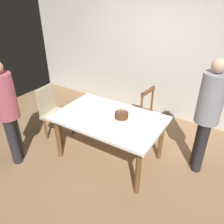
{
  "coord_description": "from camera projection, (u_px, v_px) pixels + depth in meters",
  "views": [
    {
      "loc": [
        1.49,
        -2.32,
        2.38
      ],
      "look_at": [
        0.05,
        0.0,
        0.85
      ],
      "focal_mm": 35.02,
      "sensor_mm": 36.0,
      "label": 1
    }
  ],
  "objects": [
    {
      "name": "fork_near_guest",
      "position": [
        121.0,
        130.0,
        2.9
      ],
      "size": [
        0.18,
        0.05,
        0.01
      ],
      "primitive_type": "cube",
      "rotation": [
        0.0,
        0.0,
        -0.22
      ],
      "color": "silver",
      "rests_on": "dining_table"
    },
    {
      "name": "plate_near_celebrant",
      "position": [
        76.0,
        115.0,
        3.23
      ],
      "size": [
        0.22,
        0.22,
        0.01
      ],
      "primitive_type": "cylinder",
      "color": "white",
      "rests_on": "dining_table"
    },
    {
      "name": "ground",
      "position": [
        109.0,
        157.0,
        3.57
      ],
      "size": [
        6.4,
        6.4,
        0.0
      ],
      "primitive_type": "plane",
      "color": "#93704C"
    },
    {
      "name": "person_guest",
      "position": [
        208.0,
        112.0,
        2.9
      ],
      "size": [
        0.32,
        0.32,
        1.69
      ],
      "color": "#262328",
      "rests_on": "ground"
    },
    {
      "name": "fork_far_side",
      "position": [
        104.0,
        106.0,
        3.48
      ],
      "size": [
        0.18,
        0.03,
        0.01
      ],
      "primitive_type": "cube",
      "rotation": [
        0.0,
        0.0,
        0.09
      ],
      "color": "silver",
      "rests_on": "dining_table"
    },
    {
      "name": "dining_table",
      "position": [
        109.0,
        122.0,
        3.24
      ],
      "size": [
        1.58,
        1.01,
        0.75
      ],
      "color": "white",
      "rests_on": "ground"
    },
    {
      "name": "chair_spindle_back",
      "position": [
        138.0,
        113.0,
        3.91
      ],
      "size": [
        0.48,
        0.48,
        0.95
      ],
      "color": "brown",
      "rests_on": "ground"
    },
    {
      "name": "fork_near_celebrant",
      "position": [
        69.0,
        112.0,
        3.32
      ],
      "size": [
        0.18,
        0.04,
        0.01
      ],
      "primitive_type": "cube",
      "rotation": [
        0.0,
        0.0,
        -0.11
      ],
      "color": "silver",
      "rests_on": "dining_table"
    },
    {
      "name": "person_celebrant",
      "position": [
        7.0,
        109.0,
        3.08
      ],
      "size": [
        0.32,
        0.32,
        1.61
      ],
      "color": "#262328",
      "rests_on": "ground"
    },
    {
      "name": "birthday_cake",
      "position": [
        122.0,
        116.0,
        3.15
      ],
      "size": [
        0.28,
        0.28,
        0.16
      ],
      "color": "silver",
      "rests_on": "dining_table"
    },
    {
      "name": "plate_far_side",
      "position": [
        113.0,
        109.0,
        3.4
      ],
      "size": [
        0.22,
        0.22,
        0.01
      ],
      "primitive_type": "cylinder",
      "color": "white",
      "rests_on": "dining_table"
    },
    {
      "name": "chair_upholstered",
      "position": [
        53.0,
        110.0,
        3.85
      ],
      "size": [
        0.5,
        0.49,
        0.95
      ],
      "color": "tan",
      "rests_on": "ground"
    },
    {
      "name": "back_wall",
      "position": [
        159.0,
        53.0,
        4.3
      ],
      "size": [
        6.4,
        0.1,
        2.6
      ],
      "primitive_type": "cube",
      "color": "beige",
      "rests_on": "ground"
    }
  ]
}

